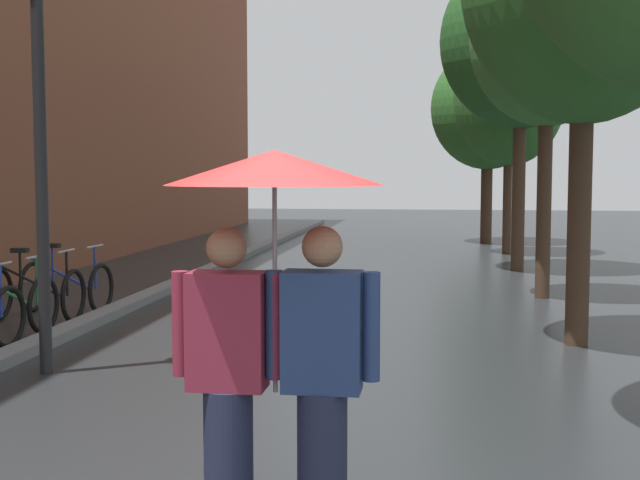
# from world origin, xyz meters

# --- Properties ---
(kerb_strip) EXTENTS (0.30, 36.00, 0.12)m
(kerb_strip) POSITION_xyz_m (-3.20, 10.00, 0.06)
(kerb_strip) COLOR slate
(kerb_strip) RESTS_ON ground
(street_tree_2) EXTENTS (2.33, 2.33, 5.29)m
(street_tree_2) POSITION_xyz_m (2.76, 9.55, 3.93)
(street_tree_2) COLOR #473323
(street_tree_2) RESTS_ON ground
(street_tree_3) EXTENTS (3.13, 3.13, 6.15)m
(street_tree_3) POSITION_xyz_m (2.72, 13.19, 4.45)
(street_tree_3) COLOR #473323
(street_tree_3) RESTS_ON ground
(street_tree_4) EXTENTS (2.60, 2.60, 5.29)m
(street_tree_4) POSITION_xyz_m (2.80, 16.68, 3.67)
(street_tree_4) COLOR #473323
(street_tree_4) RESTS_ON ground
(street_tree_5) EXTENTS (3.07, 3.07, 5.31)m
(street_tree_5) POSITION_xyz_m (2.50, 19.70, 3.64)
(street_tree_5) COLOR #473323
(street_tree_5) RESTS_ON ground
(parked_bicycle_3) EXTENTS (1.12, 0.76, 0.96)m
(parked_bicycle_3) POSITION_xyz_m (-4.04, 5.81, 0.38)
(parked_bicycle_3) COLOR black
(parked_bicycle_3) RESTS_ON ground
(parked_bicycle_4) EXTENTS (1.08, 0.70, 0.96)m
(parked_bicycle_4) POSITION_xyz_m (-4.00, 6.54, 0.38)
(parked_bicycle_4) COLOR black
(parked_bicycle_4) RESTS_ON ground
(parked_bicycle_5) EXTENTS (1.13, 0.77, 0.96)m
(parked_bicycle_5) POSITION_xyz_m (-3.90, 7.24, 0.38)
(parked_bicycle_5) COLOR black
(parked_bicycle_5) RESTS_ON ground
(couple_under_umbrella) EXTENTS (1.13, 1.13, 2.05)m
(couple_under_umbrella) POSITION_xyz_m (0.29, 0.57, 1.37)
(couple_under_umbrella) COLOR #1E233D
(couple_under_umbrella) RESTS_ON ground
(street_lamp_post) EXTENTS (0.24, 0.24, 4.11)m
(street_lamp_post) POSITION_xyz_m (-2.60, 3.91, 2.41)
(street_lamp_post) COLOR black
(street_lamp_post) RESTS_ON ground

